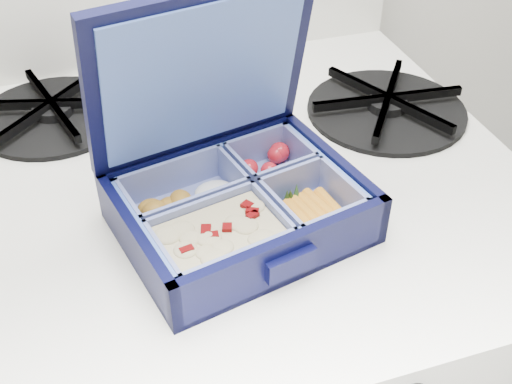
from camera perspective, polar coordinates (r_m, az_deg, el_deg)
name	(u,v)px	position (r m, az deg, el deg)	size (l,w,h in m)	color
bento_box	(240,208)	(0.57, -1.44, -1.42)	(0.21, 0.16, 0.05)	black
burner_grate	(387,103)	(0.76, 11.61, 7.80)	(0.18, 0.18, 0.03)	black
burner_grate_rear	(53,110)	(0.77, -17.61, 6.94)	(0.17, 0.17, 0.02)	black
fork	(246,133)	(0.71, -0.91, 5.25)	(0.02, 0.16, 0.01)	silver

